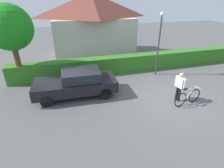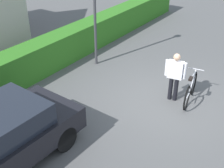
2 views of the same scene
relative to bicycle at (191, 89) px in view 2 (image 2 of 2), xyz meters
The scene contains 4 objects.
ground_plane 0.81m from the bicycle, 127.42° to the left, with size 60.00×60.00×0.00m, color #555555.
hedge_row 5.22m from the bicycle, 94.66° to the left, with size 17.74×0.90×1.17m, color #317521.
bicycle is the anchor object (origin of this frame).
person_rider 0.72m from the bicycle, 115.78° to the left, with size 0.28×0.63×1.57m.
Camera 2 is at (-7.35, -3.05, 5.15)m, focal length 47.71 mm.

